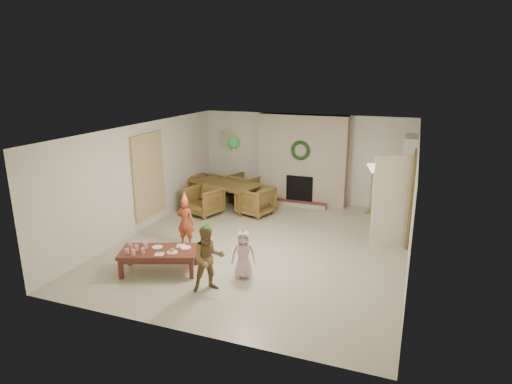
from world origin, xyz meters
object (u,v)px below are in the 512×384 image
at_px(child_pink, 243,254).
at_px(child_plaid, 208,259).
at_px(dining_table, 225,195).
at_px(dining_chair_right, 255,201).
at_px(dining_chair_left, 203,189).
at_px(dining_chair_far, 245,187).
at_px(dining_chair_near, 204,201).
at_px(coffee_table_top, 159,252).
at_px(child_red, 186,222).

bearing_deg(child_pink, child_plaid, -141.82).
height_order(child_plaid, child_pink, child_plaid).
relative_size(dining_table, dining_chair_right, 2.34).
distance_m(dining_chair_left, child_plaid, 5.30).
xyz_separation_m(dining_table, child_pink, (2.06, -3.77, 0.11)).
distance_m(dining_table, dining_chair_far, 0.85).
xyz_separation_m(dining_chair_near, coffee_table_top, (0.75, -3.30, 0.03)).
bearing_deg(dining_table, coffee_table_top, -65.29).
xyz_separation_m(child_plaid, child_pink, (0.38, 0.65, -0.13)).
relative_size(coffee_table_top, child_plaid, 1.22).
relative_size(dining_table, child_plaid, 1.66).
height_order(dining_chair_far, child_plaid, child_plaid).
bearing_deg(dining_chair_left, dining_chair_near, -135.00).
height_order(dining_chair_far, dining_chair_right, same).
distance_m(dining_chair_left, child_red, 3.27).
height_order(dining_chair_far, dining_chair_left, same).
xyz_separation_m(child_red, child_pink, (1.73, -0.97, -0.08)).
distance_m(dining_chair_left, child_pink, 4.94).
bearing_deg(dining_chair_far, child_pink, 129.35).
distance_m(dining_chair_right, child_red, 2.57).
bearing_deg(coffee_table_top, dining_table, 76.40).
height_order(dining_chair_near, dining_chair_left, same).
bearing_deg(dining_table, dining_chair_right, 0.00).
relative_size(dining_chair_far, child_plaid, 0.71).
xyz_separation_m(dining_chair_right, child_red, (-0.68, -2.47, 0.15)).
xyz_separation_m(dining_chair_near, child_plaid, (1.94, -3.61, 0.21)).
relative_size(dining_table, coffee_table_top, 1.36).
height_order(dining_chair_near, dining_chair_far, same).
bearing_deg(dining_chair_left, child_plaid, -134.09).
bearing_deg(coffee_table_top, dining_chair_far, 72.26).
distance_m(dining_table, coffee_table_top, 4.13).
bearing_deg(dining_chair_left, child_red, -141.70).
bearing_deg(child_red, child_plaid, 124.98).
height_order(coffee_table_top, child_red, child_red).
height_order(child_red, child_plaid, child_plaid).
height_order(coffee_table_top, child_plaid, child_plaid).
distance_m(dining_chair_right, coffee_table_top, 3.81).
xyz_separation_m(dining_table, child_plaid, (1.68, -4.42, 0.24)).
xyz_separation_m(dining_chair_near, child_red, (0.59, -1.99, 0.15)).
relative_size(dining_chair_right, coffee_table_top, 0.58).
xyz_separation_m(dining_chair_far, dining_chair_right, (0.75, -1.13, 0.00)).
distance_m(dining_chair_left, coffee_table_top, 4.55).
bearing_deg(dining_chair_left, dining_chair_far, -45.00).
height_order(dining_chair_near, child_red, child_red).
bearing_deg(dining_chair_near, dining_chair_left, 135.00).
bearing_deg(child_red, dining_chair_right, -110.26).
distance_m(dining_chair_right, child_plaid, 4.15).
bearing_deg(dining_chair_left, dining_chair_right, -90.00).
bearing_deg(dining_chair_far, coffee_table_top, 110.57).
xyz_separation_m(dining_table, dining_chair_near, (-0.26, -0.81, 0.04)).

